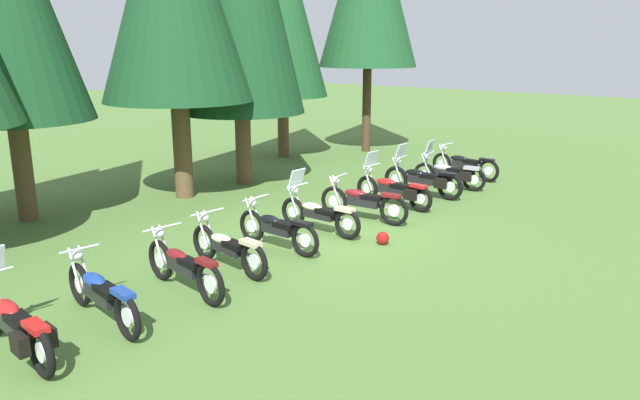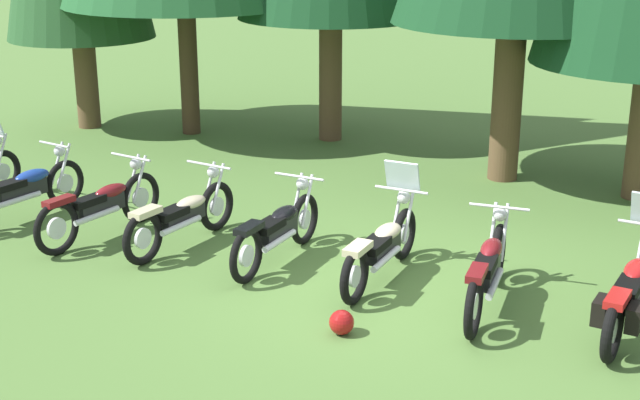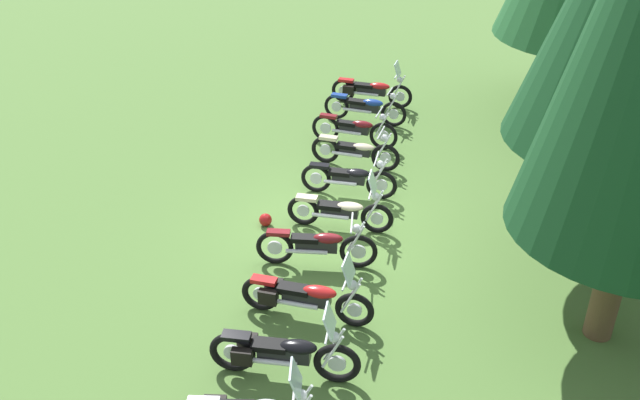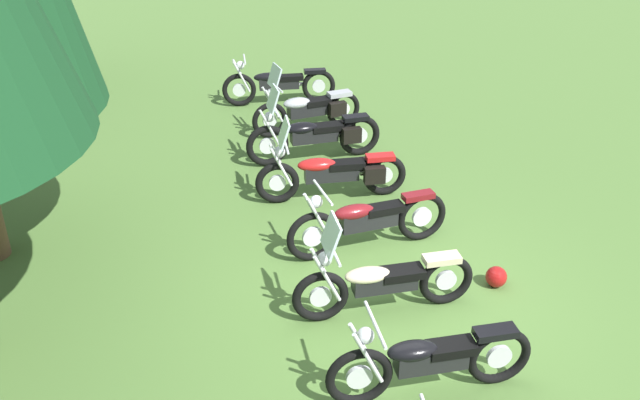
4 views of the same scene
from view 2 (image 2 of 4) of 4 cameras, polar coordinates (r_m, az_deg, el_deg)
ground_plane at (r=10.88m, az=3.98°, el=-5.41°), size 80.00×80.00×0.00m
motorcycle_1 at (r=13.61m, az=-18.46°, el=0.62°), size 0.67×2.32×1.01m
motorcycle_2 at (r=12.59m, az=-13.75°, el=-0.35°), size 0.73×2.27×1.02m
motorcycle_3 at (r=12.05m, az=-8.77°, el=-0.98°), size 0.74×2.20×1.00m
motorcycle_4 at (r=11.40m, az=-2.71°, el=-1.86°), size 0.72×2.18×1.00m
motorcycle_5 at (r=10.88m, az=3.98°, el=-2.86°), size 0.70×2.22×1.35m
motorcycle_6 at (r=10.29m, az=10.63°, el=-4.35°), size 0.70×2.32×1.01m
motorcycle_7 at (r=10.13m, az=19.19°, el=-5.50°), size 0.72×2.34×1.35m
dropped_helmet at (r=9.61m, az=1.38°, el=-7.79°), size 0.27×0.27×0.27m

